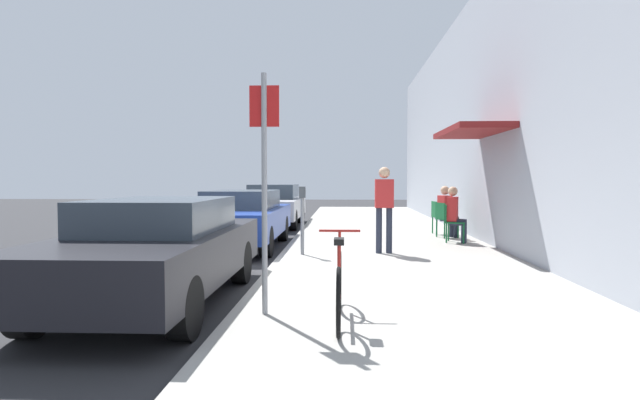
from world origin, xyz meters
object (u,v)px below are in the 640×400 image
seated_patron_1 (447,210)px  pedestrian_standing (384,203)px  bicycle_0 (339,287)px  cafe_chair_2 (439,215)px  street_sign (264,174)px  parked_car_1 (241,218)px  parked_car_0 (157,249)px  parked_car_2 (274,204)px  seated_patron_0 (455,212)px  cafe_chair_0 (452,220)px  parking_meter (302,215)px  cafe_chair_1 (445,217)px

seated_patron_1 → pedestrian_standing: 3.28m
bicycle_0 → cafe_chair_2: (2.55, 8.33, 0.14)m
street_sign → seated_patron_1: (3.42, 7.31, -0.82)m
parked_car_1 → cafe_chair_2: (4.86, 2.00, -0.08)m
parked_car_0 → pedestrian_standing: pedestrian_standing is taller
parked_car_2 → seated_patron_0: size_ratio=3.41×
seated_patron_0 → cafe_chair_0: bearing=161.5°
parked_car_1 → parking_meter: size_ratio=3.33×
seated_patron_1 → cafe_chair_0: bearing=-93.5°
street_sign → cafe_chair_2: size_ratio=2.99×
cafe_chair_1 → cafe_chair_2: (-0.00, 0.77, 0.00)m
pedestrian_standing → bicycle_0: bearing=-99.8°
bicycle_0 → cafe_chair_0: (2.55, 6.64, 0.14)m
seated_patron_1 → pedestrian_standing: size_ratio=0.76×
parked_car_2 → pedestrian_standing: size_ratio=2.59×
pedestrian_standing → cafe_chair_0: bearing=46.6°
cafe_chair_1 → pedestrian_standing: bearing=-122.2°
seated_patron_0 → cafe_chair_2: seated_patron_0 is taller
parking_meter → pedestrian_standing: (1.60, 0.24, 0.23)m
parked_car_1 → pedestrian_standing: pedestrian_standing is taller
parked_car_0 → seated_patron_1: 8.14m
parked_car_1 → seated_patron_1: (4.92, 1.25, 0.12)m
cafe_chair_1 → seated_patron_1: 0.20m
parked_car_1 → street_sign: bearing=-76.1°
parked_car_2 → seated_patron_1: (4.92, -4.10, 0.09)m
cafe_chair_1 → pedestrian_standing: pedestrian_standing is taller
parking_meter → bicycle_0: parking_meter is taller
street_sign → parked_car_2: bearing=97.5°
parked_car_0 → cafe_chair_1: bearing=53.1°
parking_meter → pedestrian_standing: 1.63m
seated_patron_0 → bicycle_0: bearing=-111.5°
parked_car_1 → seated_patron_1: 5.07m
parked_car_2 → cafe_chair_0: (4.86, -5.03, -0.10)m
street_sign → parking_meter: bearing=89.3°
street_sign → cafe_chair_2: 8.80m
parked_car_0 → parking_meter: bearing=66.1°
bicycle_0 → cafe_chair_1: size_ratio=1.97×
parked_car_2 → bicycle_0: 11.90m
seated_patron_0 → pedestrian_standing: (-1.77, -1.79, 0.30)m
parked_car_2 → parking_meter: size_ratio=3.33×
parking_meter → seated_patron_0: (3.37, 2.03, -0.07)m
parked_car_0 → seated_patron_0: (4.92, 5.53, 0.11)m
parked_car_1 → cafe_chair_1: size_ratio=5.06×
seated_patron_0 → cafe_chair_1: (-0.06, 0.94, -0.19)m
seated_patron_0 → seated_patron_1: size_ratio=1.00×
cafe_chair_0 → seated_patron_0: 0.20m
cafe_chair_2 → parked_car_0: bearing=-123.9°
street_sign → bicycle_0: bearing=-18.1°
parking_meter → seated_patron_0: size_ratio=1.02×
seated_patron_1 → parked_car_2: bearing=140.2°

